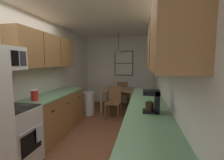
{
  "coord_description": "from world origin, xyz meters",
  "views": [
    {
      "loc": [
        0.91,
        -2.45,
        1.58
      ],
      "look_at": [
        0.15,
        1.39,
        1.15
      ],
      "focal_mm": 25.32,
      "sensor_mm": 36.0,
      "label": 1
    }
  ],
  "objects_px": {
    "dining_chair_near": "(114,101)",
    "stove_range": "(13,137)",
    "microwave_over_range": "(0,58)",
    "trash_bin": "(89,103)",
    "dining_table": "(118,92)",
    "storage_canister": "(34,95)",
    "dining_chair_far": "(123,92)",
    "mug_by_coffeemaker": "(150,104)",
    "coffee_maker": "(153,101)",
    "table_serving_bowl": "(119,88)"
  },
  "relations": [
    {
      "from": "dining_chair_near",
      "to": "trash_bin",
      "type": "distance_m",
      "value": 0.83
    },
    {
      "from": "microwave_over_range",
      "to": "mug_by_coffeemaker",
      "type": "xyz_separation_m",
      "value": [
        2.13,
        0.49,
        -0.69
      ]
    },
    {
      "from": "stove_range",
      "to": "microwave_over_range",
      "type": "height_order",
      "value": "microwave_over_range"
    },
    {
      "from": "storage_canister",
      "to": "dining_chair_near",
      "type": "bearing_deg",
      "value": 59.76
    },
    {
      "from": "trash_bin",
      "to": "dining_table",
      "type": "bearing_deg",
      "value": 32.72
    },
    {
      "from": "stove_range",
      "to": "mug_by_coffeemaker",
      "type": "xyz_separation_m",
      "value": [
        2.01,
        0.49,
        0.48
      ]
    },
    {
      "from": "microwave_over_range",
      "to": "trash_bin",
      "type": "relative_size",
      "value": 0.91
    },
    {
      "from": "dining_table",
      "to": "dining_chair_near",
      "type": "distance_m",
      "value": 0.66
    },
    {
      "from": "coffee_maker",
      "to": "table_serving_bowl",
      "type": "relative_size",
      "value": 1.58
    },
    {
      "from": "mug_by_coffeemaker",
      "to": "trash_bin",
      "type": "bearing_deg",
      "value": 129.97
    },
    {
      "from": "stove_range",
      "to": "dining_table",
      "type": "height_order",
      "value": "stove_range"
    },
    {
      "from": "stove_range",
      "to": "dining_chair_near",
      "type": "xyz_separation_m",
      "value": [
        1.1,
        2.43,
        0.03
      ]
    },
    {
      "from": "microwave_over_range",
      "to": "coffee_maker",
      "type": "relative_size",
      "value": 2.06
    },
    {
      "from": "stove_range",
      "to": "storage_canister",
      "type": "bearing_deg",
      "value": 90.6
    },
    {
      "from": "dining_table",
      "to": "coffee_maker",
      "type": "xyz_separation_m",
      "value": [
        0.92,
        -2.83,
        0.43
      ]
    },
    {
      "from": "microwave_over_range",
      "to": "coffee_maker",
      "type": "xyz_separation_m",
      "value": [
        2.16,
        0.25,
        -0.58
      ]
    },
    {
      "from": "storage_canister",
      "to": "mug_by_coffeemaker",
      "type": "distance_m",
      "value": 2.02
    },
    {
      "from": "dining_chair_near",
      "to": "coffee_maker",
      "type": "distance_m",
      "value": 2.44
    },
    {
      "from": "dining_chair_far",
      "to": "mug_by_coffeemaker",
      "type": "height_order",
      "value": "mug_by_coffeemaker"
    },
    {
      "from": "stove_range",
      "to": "storage_canister",
      "type": "height_order",
      "value": "storage_canister"
    },
    {
      "from": "trash_bin",
      "to": "storage_canister",
      "type": "relative_size",
      "value": 3.43
    },
    {
      "from": "dining_chair_near",
      "to": "mug_by_coffeemaker",
      "type": "xyz_separation_m",
      "value": [
        0.91,
        -1.94,
        0.45
      ]
    },
    {
      "from": "coffee_maker",
      "to": "storage_canister",
      "type": "bearing_deg",
      "value": 172.09
    },
    {
      "from": "coffee_maker",
      "to": "dining_table",
      "type": "bearing_deg",
      "value": 108.06
    },
    {
      "from": "dining_table",
      "to": "dining_chair_far",
      "type": "distance_m",
      "value": 0.66
    },
    {
      "from": "coffee_maker",
      "to": "table_serving_bowl",
      "type": "distance_m",
      "value": 2.94
    },
    {
      "from": "microwave_over_range",
      "to": "dining_chair_far",
      "type": "height_order",
      "value": "microwave_over_range"
    },
    {
      "from": "dining_chair_near",
      "to": "stove_range",
      "type": "bearing_deg",
      "value": -114.35
    },
    {
      "from": "dining_chair_far",
      "to": "table_serving_bowl",
      "type": "bearing_deg",
      "value": -93.9
    },
    {
      "from": "microwave_over_range",
      "to": "dining_chair_near",
      "type": "relative_size",
      "value": 0.7
    },
    {
      "from": "dining_table",
      "to": "dining_chair_near",
      "type": "height_order",
      "value": "dining_chair_near"
    },
    {
      "from": "mug_by_coffeemaker",
      "to": "dining_chair_near",
      "type": "bearing_deg",
      "value": 115.28
    },
    {
      "from": "coffee_maker",
      "to": "dining_chair_near",
      "type": "bearing_deg",
      "value": 113.5
    },
    {
      "from": "dining_chair_near",
      "to": "mug_by_coffeemaker",
      "type": "bearing_deg",
      "value": -64.72
    },
    {
      "from": "microwave_over_range",
      "to": "table_serving_bowl",
      "type": "relative_size",
      "value": 3.25
    },
    {
      "from": "dining_chair_near",
      "to": "dining_chair_far",
      "type": "xyz_separation_m",
      "value": [
        0.09,
        1.29,
        0.0
      ]
    },
    {
      "from": "dining_chair_near",
      "to": "dining_chair_far",
      "type": "relative_size",
      "value": 1.0
    },
    {
      "from": "trash_bin",
      "to": "table_serving_bowl",
      "type": "bearing_deg",
      "value": 30.17
    },
    {
      "from": "mug_by_coffeemaker",
      "to": "dining_table",
      "type": "bearing_deg",
      "value": 108.98
    },
    {
      "from": "dining_chair_far",
      "to": "trash_bin",
      "type": "bearing_deg",
      "value": -127.1
    },
    {
      "from": "stove_range",
      "to": "dining_chair_far",
      "type": "height_order",
      "value": "stove_range"
    },
    {
      "from": "microwave_over_range",
      "to": "coffee_maker",
      "type": "distance_m",
      "value": 2.25
    },
    {
      "from": "storage_canister",
      "to": "trash_bin",
      "type": "bearing_deg",
      "value": 81.5
    },
    {
      "from": "coffee_maker",
      "to": "mug_by_coffeemaker",
      "type": "bearing_deg",
      "value": 97.75
    },
    {
      "from": "dining_chair_far",
      "to": "storage_canister",
      "type": "relative_size",
      "value": 4.46
    },
    {
      "from": "mug_by_coffeemaker",
      "to": "table_serving_bowl",
      "type": "bearing_deg",
      "value": 108.94
    },
    {
      "from": "stove_range",
      "to": "coffee_maker",
      "type": "xyz_separation_m",
      "value": [
        2.05,
        0.25,
        0.59
      ]
    },
    {
      "from": "dining_chair_far",
      "to": "table_serving_bowl",
      "type": "relative_size",
      "value": 4.66
    },
    {
      "from": "mug_by_coffeemaker",
      "to": "coffee_maker",
      "type": "bearing_deg",
      "value": -82.25
    },
    {
      "from": "microwave_over_range",
      "to": "dining_table",
      "type": "xyz_separation_m",
      "value": [
        1.24,
        3.07,
        -1.01
      ]
    }
  ]
}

